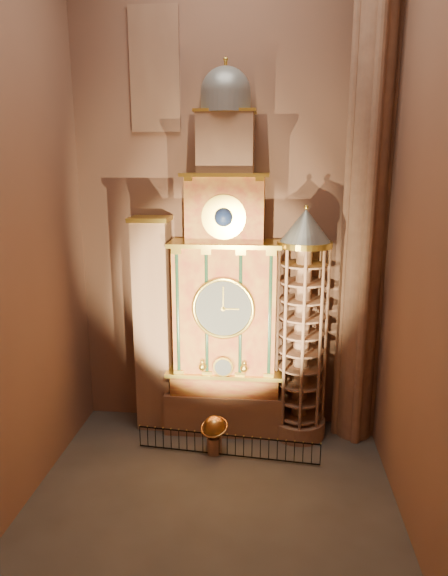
# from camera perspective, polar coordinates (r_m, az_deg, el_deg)

# --- Properties ---
(floor) EXTENTS (14.00, 14.00, 0.00)m
(floor) POSITION_cam_1_polar(r_m,az_deg,el_deg) (21.75, -1.13, -21.48)
(floor) COLOR #383330
(floor) RESTS_ON ground
(wall_back) EXTENTS (22.00, 0.00, 22.00)m
(wall_back) POSITION_cam_1_polar(r_m,az_deg,el_deg) (23.81, 0.40, 10.01)
(wall_back) COLOR #865C48
(wall_back) RESTS_ON floor
(wall_left) EXTENTS (0.00, 22.00, 22.00)m
(wall_left) POSITION_cam_1_polar(r_m,az_deg,el_deg) (19.92, -21.96, 8.32)
(wall_left) COLOR #865C48
(wall_left) RESTS_ON floor
(wall_right) EXTENTS (0.00, 22.00, 22.00)m
(wall_right) POSITION_cam_1_polar(r_m,az_deg,el_deg) (18.40, 21.13, 8.03)
(wall_right) COLOR #865C48
(wall_right) RESTS_ON floor
(astronomical_clock) EXTENTS (5.60, 2.41, 16.70)m
(astronomical_clock) POSITION_cam_1_polar(r_m,az_deg,el_deg) (23.46, 0.16, -0.75)
(astronomical_clock) COLOR #8C634C
(astronomical_clock) RESTS_ON floor
(portrait_tower) EXTENTS (1.80, 1.60, 10.20)m
(portrait_tower) POSITION_cam_1_polar(r_m,az_deg,el_deg) (24.43, -7.82, -4.02)
(portrait_tower) COLOR #8C634C
(portrait_tower) RESTS_ON floor
(stair_turret) EXTENTS (2.50, 2.50, 10.80)m
(stair_turret) POSITION_cam_1_polar(r_m,az_deg,el_deg) (23.55, 8.63, -4.42)
(stair_turret) COLOR #8C634C
(stair_turret) RESTS_ON floor
(gothic_pier) EXTENTS (2.04, 2.04, 22.00)m
(gothic_pier) POSITION_cam_1_polar(r_m,az_deg,el_deg) (23.07, 15.66, 9.40)
(gothic_pier) COLOR #8C634C
(gothic_pier) RESTS_ON floor
(stained_glass_window) EXTENTS (2.20, 0.14, 5.20)m
(stained_glass_window) POSITION_cam_1_polar(r_m,az_deg,el_deg) (24.49, -7.72, 22.91)
(stained_glass_window) COLOR navy
(stained_glass_window) RESTS_ON wall_back
(celestial_globe) EXTENTS (1.56, 1.52, 1.75)m
(celestial_globe) POSITION_cam_1_polar(r_m,az_deg,el_deg) (23.44, -1.09, -15.62)
(celestial_globe) COLOR #8C634C
(celestial_globe) RESTS_ON floor
(iron_railing) EXTENTS (7.98, 0.84, 1.00)m
(iron_railing) POSITION_cam_1_polar(r_m,az_deg,el_deg) (23.42, 0.36, -17.09)
(iron_railing) COLOR black
(iron_railing) RESTS_ON floor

